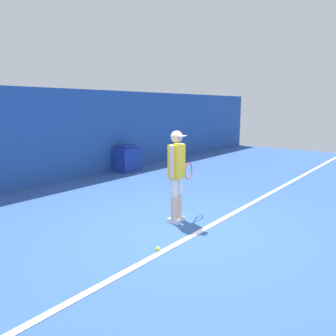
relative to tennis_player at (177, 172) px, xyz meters
name	(u,v)px	position (x,y,z in m)	size (l,w,h in m)	color
ground_plane	(191,229)	(-0.16, -0.44, -0.96)	(24.00, 24.00, 0.00)	#2D5193
back_wall	(35,138)	(-0.16, 4.61, 0.36)	(24.00, 0.10, 2.64)	#234C99
court_baseline	(201,231)	(-0.16, -0.64, -0.95)	(21.60, 0.10, 0.01)	white
tennis_player	(177,172)	(0.00, 0.00, 0.00)	(0.95, 0.32, 1.72)	beige
tennis_ball	(158,249)	(-1.21, -0.56, -0.92)	(0.07, 0.07, 0.07)	#D1E533
covered_chair	(127,159)	(2.84, 4.20, -0.54)	(0.79, 0.61, 0.88)	navy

